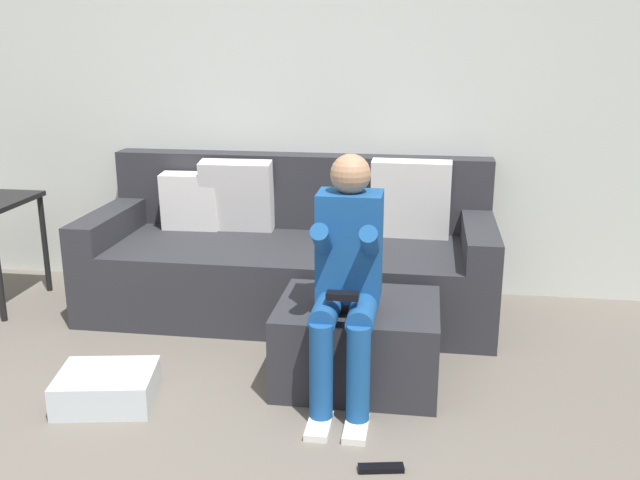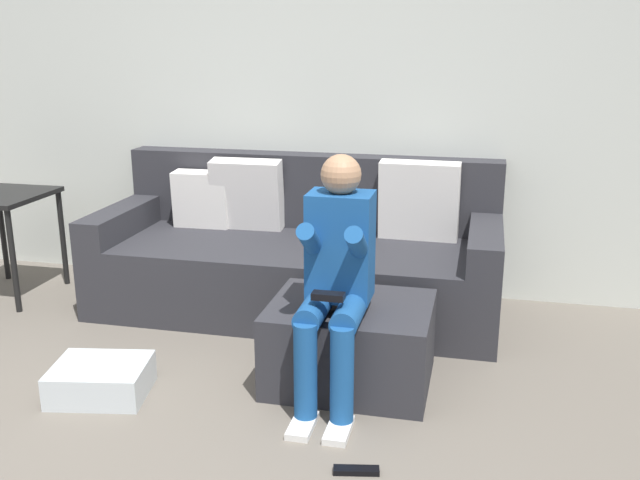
# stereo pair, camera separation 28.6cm
# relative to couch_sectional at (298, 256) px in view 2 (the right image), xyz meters

# --- Properties ---
(wall_back) EXTENTS (6.07, 0.10, 2.45)m
(wall_back) POSITION_rel_couch_sectional_xyz_m (-0.08, 0.46, 0.90)
(wall_back) COLOR silver
(wall_back) RESTS_ON ground_plane
(couch_sectional) EXTENTS (2.41, 0.97, 0.91)m
(couch_sectional) POSITION_rel_couch_sectional_xyz_m (0.00, 0.00, 0.00)
(couch_sectional) COLOR #2D2D33
(couch_sectional) RESTS_ON ground_plane
(ottoman) EXTENTS (0.77, 0.61, 0.40)m
(ottoman) POSITION_rel_couch_sectional_xyz_m (0.50, -0.93, -0.12)
(ottoman) COLOR #2D2D33
(ottoman) RESTS_ON ground_plane
(person_seated) EXTENTS (0.29, 0.62, 1.13)m
(person_seated) POSITION_rel_couch_sectional_xyz_m (0.47, -1.11, 0.30)
(person_seated) COLOR #194C8C
(person_seated) RESTS_ON ground_plane
(storage_bin) EXTENTS (0.49, 0.43, 0.15)m
(storage_bin) POSITION_rel_couch_sectional_xyz_m (-0.61, -1.33, -0.25)
(storage_bin) COLOR silver
(storage_bin) RESTS_ON ground_plane
(side_table) EXTENTS (0.52, 0.59, 0.67)m
(side_table) POSITION_rel_couch_sectional_xyz_m (-1.87, -0.23, 0.24)
(side_table) COLOR black
(side_table) RESTS_ON ground_plane
(remote_near_ottoman) EXTENTS (0.18, 0.08, 0.02)m
(remote_near_ottoman) POSITION_rel_couch_sectional_xyz_m (0.67, -1.68, -0.31)
(remote_near_ottoman) COLOR black
(remote_near_ottoman) RESTS_ON ground_plane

